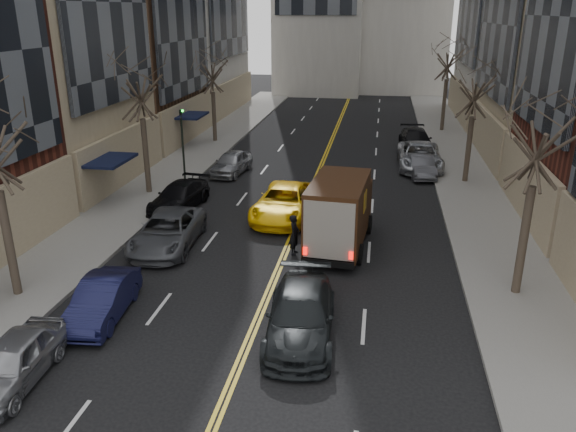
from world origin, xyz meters
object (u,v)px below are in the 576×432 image
at_px(observer_sedan, 301,315).
at_px(pedestrian, 294,235).
at_px(ups_truck, 340,213).
at_px(taxi, 285,202).

relative_size(observer_sedan, pedestrian, 3.02).
xyz_separation_m(ups_truck, pedestrian, (-1.79, -1.03, -0.72)).
height_order(taxi, pedestrian, pedestrian).
xyz_separation_m(observer_sedan, taxi, (-2.29, 10.50, 0.04)).
bearing_deg(ups_truck, pedestrian, -145.30).
distance_m(observer_sedan, taxi, 10.75).
bearing_deg(pedestrian, observer_sedan, -165.20).
distance_m(ups_truck, taxi, 4.45).
xyz_separation_m(taxi, pedestrian, (1.14, -4.28, 0.08)).
bearing_deg(taxi, pedestrian, -71.55).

